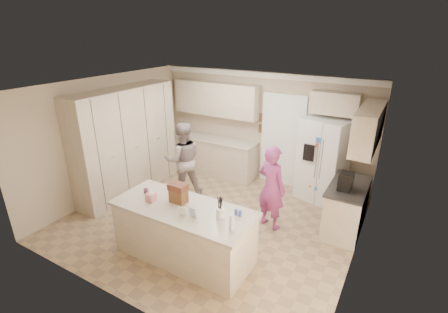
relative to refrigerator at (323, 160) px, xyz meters
The scene contains 41 objects.
floor 2.69m from the refrigerator, 128.63° to the right, with size 5.20×4.60×0.02m, color #9C825A.
ceiling 3.05m from the refrigerator, 128.63° to the right, with size 5.20×4.60×0.02m, color white.
wall_back 1.66m from the refrigerator, 168.01° to the left, with size 5.20×0.02×2.60m, color #C0AC91.
wall_front 4.58m from the refrigerator, 110.22° to the right, with size 5.20×0.02×2.60m, color #C0AC91.
wall_left 4.65m from the refrigerator, 154.76° to the right, with size 0.02×4.60×2.60m, color #C0AC91.
wall_right 2.26m from the refrigerator, 62.42° to the right, with size 0.02×4.60×2.60m, color #C0AC91.
crown_back 2.29m from the refrigerator, 169.76° to the left, with size 5.20×0.08×0.12m, color white.
pantry_bank 4.27m from the refrigerator, 155.41° to the right, with size 0.60×2.60×2.35m, color beige.
back_base_cab 2.77m from the refrigerator, behind, with size 2.20×0.60×0.88m, color beige.
back_countertop 2.73m from the refrigerator, behind, with size 2.24×0.63×0.04m, color beige.
back_upper_cab 2.91m from the refrigerator, behind, with size 2.20×0.35×0.80m, color beige.
doorway_opening 1.08m from the refrigerator, 163.48° to the left, with size 0.90×0.06×2.10m, color black.
doorway_casing 1.07m from the refrigerator, 165.29° to the left, with size 1.02×0.03×2.22m, color white.
wall_frame_upper 1.71m from the refrigerator, 169.28° to the left, with size 0.15×0.02×0.20m, color brown.
wall_frame_lower 1.63m from the refrigerator, 169.28° to the left, with size 0.15×0.02×0.20m, color brown.
refrigerator is the anchor object (origin of this frame).
fridge_seam 0.35m from the refrigerator, 90.00° to the right, with size 0.01×0.02×1.78m, color gray.
fridge_dispenser 0.49m from the refrigerator, 121.08° to the right, with size 0.22×0.03×0.35m, color black.
fridge_handle_l 0.40m from the refrigerator, 97.70° to the right, with size 0.02×0.02×0.85m, color silver.
fridge_handle_r 0.40m from the refrigerator, 82.30° to the right, with size 0.02×0.02×0.85m, color silver.
over_fridge_cab 1.21m from the refrigerator, 64.52° to the left, with size 0.95×0.35×0.45m, color beige.
right_base_cab 1.30m from the refrigerator, 53.49° to the right, with size 0.60×1.20×0.88m, color beige.
right_countertop 1.21m from the refrigerator, 53.88° to the right, with size 0.63×1.24×0.04m, color #2D2B28.
right_upper_cab 1.56m from the refrigerator, 42.47° to the right, with size 0.35×1.50×0.70m, color beige.
coffee_maker 1.36m from the refrigerator, 60.25° to the right, with size 0.22×0.28×0.30m, color black.
island_base 3.40m from the refrigerator, 114.15° to the right, with size 2.20×0.90×0.88m, color beige.
island_top 3.37m from the refrigerator, 114.15° to the right, with size 2.28×0.96×0.05m, color beige.
utensil_crock 3.11m from the refrigerator, 103.54° to the right, with size 0.13×0.13×0.15m, color white.
tissue_box 3.72m from the refrigerator, 121.27° to the right, with size 0.13×0.13×0.14m, color pink.
tissue_plume 3.72m from the refrigerator, 121.27° to the right, with size 0.08×0.08×0.08m, color white.
dollhouse_body 3.35m from the refrigerator, 117.19° to the right, with size 0.26×0.18×0.22m, color brown.
dollhouse_roof 3.36m from the refrigerator, 117.19° to the right, with size 0.28×0.20×0.10m, color #592D1E.
jam_jar 3.73m from the refrigerator, 125.76° to the right, with size 0.07×0.07×0.09m, color #59263F.
greeting_card_a 3.50m from the refrigerator, 110.56° to the right, with size 0.12×0.01×0.16m, color white.
greeting_card_b 3.40m from the refrigerator, 108.49° to the right, with size 0.12×0.01×0.16m, color silver.
water_bottle 3.26m from the refrigerator, 97.57° to the right, with size 0.07×0.07×0.24m, color silver.
shaker_salt 2.91m from the refrigerator, 101.07° to the right, with size 0.05×0.05×0.09m, color #37449C.
shaker_pepper 2.90m from the refrigerator, 99.71° to the right, with size 0.05×0.05×0.09m, color #37449C.
teen_boy 2.99m from the refrigerator, 153.33° to the right, with size 0.81×0.63×1.67m, color gray.
teen_girl 1.64m from the refrigerator, 108.65° to the right, with size 0.59×0.39×1.61m, color #A6467F.
fridge_magnets 0.36m from the refrigerator, 90.00° to the right, with size 0.76×0.02×1.44m, color tan, non-canonical shape.
Camera 1 is at (2.95, -4.56, 3.52)m, focal length 26.00 mm.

